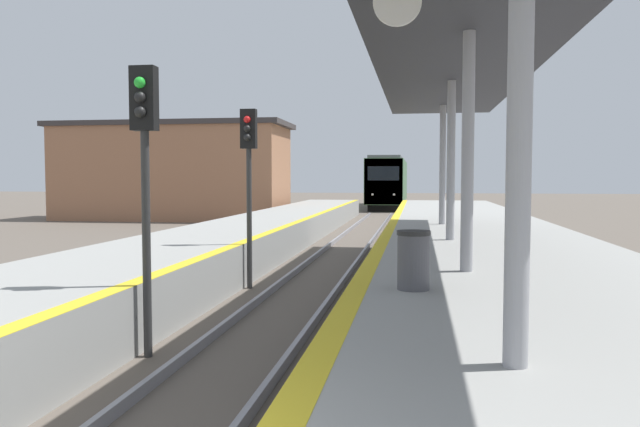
{
  "coord_description": "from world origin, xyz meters",
  "views": [
    {
      "loc": [
        2.48,
        -2.57,
        2.58
      ],
      "look_at": [
        -0.27,
        14.98,
        1.55
      ],
      "focal_mm": 35.0,
      "sensor_mm": 36.0,
      "label": 1
    }
  ],
  "objects_px": {
    "signal_mid": "(249,163)",
    "train": "(388,182)",
    "signal_near": "(145,154)",
    "trash_bin": "(413,260)"
  },
  "relations": [
    {
      "from": "signal_mid",
      "to": "train",
      "type": "bearing_deg",
      "value": 88.03
    },
    {
      "from": "signal_mid",
      "to": "trash_bin",
      "type": "xyz_separation_m",
      "value": [
        3.8,
        -5.29,
        -1.47
      ]
    },
    {
      "from": "train",
      "to": "signal_mid",
      "type": "bearing_deg",
      "value": -91.97
    },
    {
      "from": "train",
      "to": "trash_bin",
      "type": "distance_m",
      "value": 45.12
    },
    {
      "from": "signal_mid",
      "to": "trash_bin",
      "type": "distance_m",
      "value": 6.67
    },
    {
      "from": "signal_near",
      "to": "signal_mid",
      "type": "bearing_deg",
      "value": 90.26
    },
    {
      "from": "train",
      "to": "trash_bin",
      "type": "height_order",
      "value": "train"
    },
    {
      "from": "trash_bin",
      "to": "train",
      "type": "bearing_deg",
      "value": 93.09
    },
    {
      "from": "train",
      "to": "signal_mid",
      "type": "distance_m",
      "value": 39.79
    },
    {
      "from": "train",
      "to": "signal_near",
      "type": "distance_m",
      "value": 45.38
    }
  ]
}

